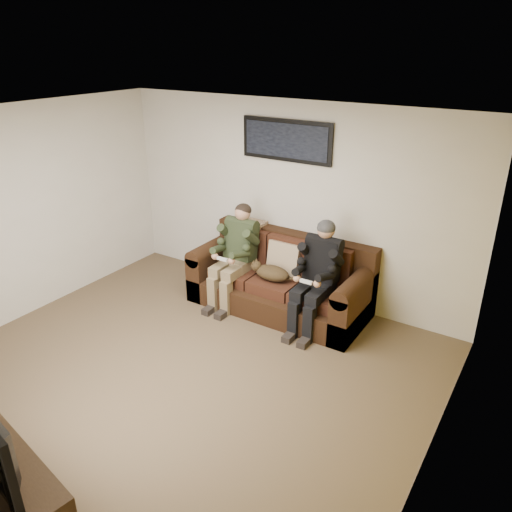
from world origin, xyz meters
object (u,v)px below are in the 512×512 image
Objects in this scene: cat at (271,272)px; tv_stand at (11,485)px; framed_poster at (286,140)px; sofa at (282,281)px; person_right at (318,270)px; person_left at (236,249)px.

cat is 0.52× the size of tv_stand.
framed_poster is 4.58m from tv_stand.
sofa is at bearing 78.36° from cat.
person_right is at bearing 88.37° from tv_stand.
tv_stand is at bearing -92.05° from cat.
framed_poster is (-0.16, 0.60, 1.54)m from cat.
framed_poster is (0.39, 0.58, 1.36)m from person_left.
sofa is at bearing 18.02° from person_left.
person_left is 1.05× the size of framed_poster.
cat is (-0.64, -0.02, -0.19)m from person_right.
person_left is 1.18m from person_right.
person_right is at bearing 0.02° from person_left.
person_right is at bearing 1.91° from cat.
framed_poster is (-0.79, 0.58, 1.35)m from person_right.
cat is at bearing -101.64° from sofa.
framed_poster reaches higher than sofa.
sofa is 1.74× the size of person_left.
tv_stand is (0.42, -3.59, -0.55)m from person_left.
person_left is 1.52m from framed_poster.
person_right is 1.05× the size of tv_stand.
person_left reaches higher than cat.
framed_poster is at bearing 55.82° from person_left.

